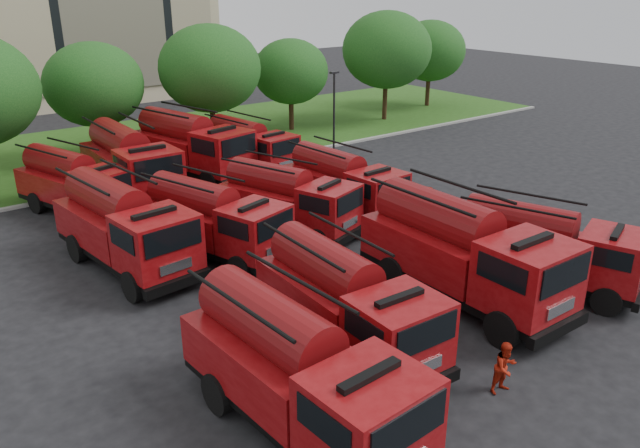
# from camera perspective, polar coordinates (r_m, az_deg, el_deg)

# --- Properties ---
(ground) EXTENTS (140.00, 140.00, 0.00)m
(ground) POSITION_cam_1_polar(r_m,az_deg,el_deg) (22.08, 4.77, -7.18)
(ground) COLOR black
(ground) RESTS_ON ground
(lawn) EXTENTS (70.00, 16.00, 0.12)m
(lawn) POSITION_cam_1_polar(r_m,az_deg,el_deg) (43.61, -18.80, 6.40)
(lawn) COLOR #234813
(lawn) RESTS_ON ground
(curb) EXTENTS (70.00, 0.30, 0.14)m
(curb) POSITION_cam_1_polar(r_m,az_deg,el_deg) (36.28, -14.48, 3.97)
(curb) COLOR gray
(curb) RESTS_ON ground
(tree_3) EXTENTS (5.88, 5.88, 7.19)m
(tree_3) POSITION_cam_1_polar(r_m,az_deg,el_deg) (40.55, -19.97, 11.90)
(tree_3) COLOR #382314
(tree_3) RESTS_ON ground
(tree_4) EXTENTS (6.55, 6.55, 8.01)m
(tree_4) POSITION_cam_1_polar(r_m,az_deg,el_deg) (41.78, -10.05, 13.82)
(tree_4) COLOR #382314
(tree_4) RESTS_ON ground
(tree_5) EXTENTS (5.46, 5.46, 6.68)m
(tree_5) POSITION_cam_1_polar(r_m,az_deg,el_deg) (46.34, -2.70, 13.75)
(tree_5) COLOR #382314
(tree_5) RESTS_ON ground
(tree_6) EXTENTS (6.89, 6.89, 8.42)m
(tree_6) POSITION_cam_1_polar(r_m,az_deg,el_deg) (50.06, 6.12, 15.55)
(tree_6) COLOR #382314
(tree_6) RESTS_ON ground
(tree_7) EXTENTS (6.05, 6.05, 7.39)m
(tree_7) POSITION_cam_1_polar(r_m,az_deg,el_deg) (56.48, 10.04, 15.33)
(tree_7) COLOR #382314
(tree_7) RESTS_ON ground
(lamp_post_1) EXTENTS (0.60, 0.25, 5.11)m
(lamp_post_1) POSITION_cam_1_polar(r_m,az_deg,el_deg) (40.99, 1.29, 10.70)
(lamp_post_1) COLOR black
(lamp_post_1) RESTS_ON ground
(fire_truck_0) EXTENTS (2.98, 7.47, 3.35)m
(fire_truck_0) POSITION_cam_1_polar(r_m,az_deg,el_deg) (15.55, -2.07, -13.35)
(fire_truck_0) COLOR black
(fire_truck_0) RESTS_ON ground
(fire_truck_1) EXTENTS (2.81, 7.07, 3.17)m
(fire_truck_1) POSITION_cam_1_polar(r_m,az_deg,el_deg) (18.76, 2.38, -7.09)
(fire_truck_1) COLOR black
(fire_truck_1) RESTS_ON ground
(fire_truck_2) EXTENTS (3.04, 8.01, 3.63)m
(fire_truck_2) POSITION_cam_1_polar(r_m,az_deg,el_deg) (21.99, 12.89, -2.50)
(fire_truck_2) COLOR black
(fire_truck_2) RESTS_ON ground
(fire_truck_3) EXTENTS (4.31, 7.00, 3.02)m
(fire_truck_3) POSITION_cam_1_polar(r_m,az_deg,el_deg) (24.02, 19.99, -2.00)
(fire_truck_3) COLOR black
(fire_truck_3) RESTS_ON ground
(fire_truck_4) EXTENTS (3.38, 7.71, 3.40)m
(fire_truck_4) POSITION_cam_1_polar(r_m,az_deg,el_deg) (25.07, -17.47, -0.23)
(fire_truck_4) COLOR black
(fire_truck_4) RESTS_ON ground
(fire_truck_5) EXTENTS (4.11, 7.14, 3.08)m
(fire_truck_5) POSITION_cam_1_polar(r_m,az_deg,el_deg) (25.37, -9.77, 0.35)
(fire_truck_5) COLOR black
(fire_truck_5) RESTS_ON ground
(fire_truck_6) EXTENTS (4.20, 6.97, 3.01)m
(fire_truck_6) POSITION_cam_1_polar(r_m,az_deg,el_deg) (27.51, -2.96, 2.25)
(fire_truck_6) COLOR black
(fire_truck_6) RESTS_ON ground
(fire_truck_7) EXTENTS (2.77, 6.82, 3.05)m
(fire_truck_7) POSITION_cam_1_polar(r_m,az_deg,el_deg) (29.64, 2.12, 3.73)
(fire_truck_7) COLOR black
(fire_truck_7) RESTS_ON ground
(fire_truck_8) EXTENTS (4.17, 7.10, 3.06)m
(fire_truck_8) POSITION_cam_1_polar(r_m,az_deg,el_deg) (31.83, -21.53, 3.49)
(fire_truck_8) COLOR black
(fire_truck_8) RESTS_ON ground
(fire_truck_9) EXTENTS (2.99, 7.93, 3.59)m
(fire_truck_9) POSITION_cam_1_polar(r_m,az_deg,el_deg) (33.44, -17.00, 5.36)
(fire_truck_9) COLOR black
(fire_truck_9) RESTS_ON ground
(fire_truck_10) EXTENTS (4.50, 8.42, 3.65)m
(fire_truck_10) POSITION_cam_1_polar(r_m,az_deg,el_deg) (35.98, -11.71, 7.00)
(fire_truck_10) COLOR black
(fire_truck_10) RESTS_ON ground
(fire_truck_11) EXTENTS (3.11, 6.83, 3.00)m
(fire_truck_11) POSITION_cam_1_polar(r_m,az_deg,el_deg) (36.68, -6.49, 7.06)
(fire_truck_11) COLOR black
(fire_truck_11) RESTS_ON ground
(firefighter_0) EXTENTS (0.65, 0.49, 1.75)m
(firefighter_0) POSITION_cam_1_polar(r_m,az_deg,el_deg) (22.88, 20.70, -7.53)
(firefighter_0) COLOR #A41C0C
(firefighter_0) RESTS_ON ground
(firefighter_1) EXTENTS (0.78, 0.49, 1.52)m
(firefighter_1) POSITION_cam_1_polar(r_m,az_deg,el_deg) (18.46, 16.33, -14.43)
(firefighter_1) COLOR #A41C0C
(firefighter_1) RESTS_ON ground
(firefighter_2) EXTENTS (0.53, 0.90, 1.50)m
(firefighter_2) POSITION_cam_1_polar(r_m,az_deg,el_deg) (28.19, 21.10, -2.04)
(firefighter_2) COLOR #A41C0C
(firefighter_2) RESTS_ON ground
(firefighter_3) EXTENTS (1.35, 1.23, 1.88)m
(firefighter_3) POSITION_cam_1_polar(r_m,az_deg,el_deg) (24.89, 16.32, -4.56)
(firefighter_3) COLOR black
(firefighter_3) RESTS_ON ground
(firefighter_4) EXTENTS (0.91, 0.92, 1.60)m
(firefighter_4) POSITION_cam_1_polar(r_m,az_deg,el_deg) (24.64, -5.87, -4.01)
(firefighter_4) COLOR black
(firefighter_4) RESTS_ON ground
(firefighter_5) EXTENTS (1.70, 0.94, 1.74)m
(firefighter_5) POSITION_cam_1_polar(r_m,az_deg,el_deg) (29.51, 9.72, 0.18)
(firefighter_5) COLOR #A41C0C
(firefighter_5) RESTS_ON ground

